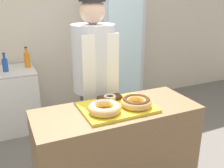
{
  "coord_description": "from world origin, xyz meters",
  "views": [
    {
      "loc": [
        -0.8,
        -1.66,
        1.74
      ],
      "look_at": [
        0.0,
        0.1,
        1.06
      ],
      "focal_mm": 40.0,
      "sensor_mm": 36.0,
      "label": 1
    }
  ],
  "objects_px": {
    "baker_person": "(94,83)",
    "beverage_fridge": "(116,51)",
    "chest_freezer": "(0,101)",
    "bottle_orange": "(27,59)",
    "donut_chocolate_glaze": "(136,102)",
    "brownie_back_right": "(115,97)",
    "brownie_back_left": "(104,99)",
    "donut_mini_center": "(110,97)",
    "bottle_blue": "(5,64)",
    "serving_tray": "(117,107)",
    "donut_light_glaze": "(105,108)"
  },
  "relations": [
    {
      "from": "beverage_fridge",
      "to": "bottle_orange",
      "type": "relative_size",
      "value": 6.88
    },
    {
      "from": "serving_tray",
      "to": "donut_light_glaze",
      "type": "xyz_separation_m",
      "value": [
        -0.14,
        -0.07,
        0.05
      ]
    },
    {
      "from": "donut_mini_center",
      "to": "brownie_back_left",
      "type": "height_order",
      "value": "donut_mini_center"
    },
    {
      "from": "baker_person",
      "to": "beverage_fridge",
      "type": "distance_m",
      "value": 1.45
    },
    {
      "from": "beverage_fridge",
      "to": "bottle_blue",
      "type": "bearing_deg",
      "value": -177.95
    },
    {
      "from": "donut_chocolate_glaze",
      "to": "brownie_back_right",
      "type": "height_order",
      "value": "donut_chocolate_glaze"
    },
    {
      "from": "donut_mini_center",
      "to": "beverage_fridge",
      "type": "bearing_deg",
      "value": 62.87
    },
    {
      "from": "donut_light_glaze",
      "to": "baker_person",
      "type": "xyz_separation_m",
      "value": [
        0.15,
        0.61,
        -0.01
      ]
    },
    {
      "from": "donut_chocolate_glaze",
      "to": "donut_mini_center",
      "type": "height_order",
      "value": "donut_chocolate_glaze"
    },
    {
      "from": "brownie_back_right",
      "to": "baker_person",
      "type": "xyz_separation_m",
      "value": [
        -0.04,
        0.4,
        0.01
      ]
    },
    {
      "from": "beverage_fridge",
      "to": "brownie_back_left",
      "type": "bearing_deg",
      "value": -118.6
    },
    {
      "from": "donut_chocolate_glaze",
      "to": "brownie_back_left",
      "type": "relative_size",
      "value": 2.63
    },
    {
      "from": "chest_freezer",
      "to": "brownie_back_right",
      "type": "bearing_deg",
      "value": -59.39
    },
    {
      "from": "brownie_back_right",
      "to": "chest_freezer",
      "type": "distance_m",
      "value": 1.93
    },
    {
      "from": "donut_chocolate_glaze",
      "to": "donut_mini_center",
      "type": "bearing_deg",
      "value": 123.14
    },
    {
      "from": "donut_mini_center",
      "to": "bottle_blue",
      "type": "xyz_separation_m",
      "value": [
        -0.77,
        1.54,
        0.0
      ]
    },
    {
      "from": "donut_light_glaze",
      "to": "beverage_fridge",
      "type": "distance_m",
      "value": 2.05
    },
    {
      "from": "donut_light_glaze",
      "to": "donut_mini_center",
      "type": "relative_size",
      "value": 2.1
    },
    {
      "from": "serving_tray",
      "to": "donut_light_glaze",
      "type": "bearing_deg",
      "value": -154.22
    },
    {
      "from": "brownie_back_left",
      "to": "bottle_blue",
      "type": "height_order",
      "value": "bottle_blue"
    },
    {
      "from": "bottle_blue",
      "to": "bottle_orange",
      "type": "relative_size",
      "value": 0.88
    },
    {
      "from": "brownie_back_right",
      "to": "bottle_orange",
      "type": "distance_m",
      "value": 1.73
    },
    {
      "from": "brownie_back_right",
      "to": "chest_freezer",
      "type": "bearing_deg",
      "value": 120.61
    },
    {
      "from": "baker_person",
      "to": "beverage_fridge",
      "type": "height_order",
      "value": "beverage_fridge"
    },
    {
      "from": "chest_freezer",
      "to": "bottle_orange",
      "type": "bearing_deg",
      "value": 5.73
    },
    {
      "from": "brownie_back_right",
      "to": "bottle_blue",
      "type": "relative_size",
      "value": 0.4
    },
    {
      "from": "serving_tray",
      "to": "bottle_orange",
      "type": "xyz_separation_m",
      "value": [
        -0.49,
        1.79,
        0.05
      ]
    },
    {
      "from": "baker_person",
      "to": "bottle_blue",
      "type": "relative_size",
      "value": 7.32
    },
    {
      "from": "baker_person",
      "to": "brownie_back_right",
      "type": "bearing_deg",
      "value": -84.17
    },
    {
      "from": "donut_chocolate_glaze",
      "to": "brownie_back_left",
      "type": "height_order",
      "value": "donut_chocolate_glaze"
    },
    {
      "from": "donut_chocolate_glaze",
      "to": "donut_mini_center",
      "type": "relative_size",
      "value": 2.1
    },
    {
      "from": "serving_tray",
      "to": "donut_mini_center",
      "type": "xyz_separation_m",
      "value": [
        0.0,
        0.14,
        0.03
      ]
    },
    {
      "from": "serving_tray",
      "to": "brownie_back_left",
      "type": "relative_size",
      "value": 6.04
    },
    {
      "from": "brownie_back_left",
      "to": "bottle_orange",
      "type": "distance_m",
      "value": 1.7
    },
    {
      "from": "donut_light_glaze",
      "to": "bottle_blue",
      "type": "xyz_separation_m",
      "value": [
        -0.63,
        1.75,
        -0.01
      ]
    },
    {
      "from": "donut_light_glaze",
      "to": "bottle_blue",
      "type": "distance_m",
      "value": 1.86
    },
    {
      "from": "serving_tray",
      "to": "chest_freezer",
      "type": "xyz_separation_m",
      "value": [
        -0.9,
        1.75,
        -0.47
      ]
    },
    {
      "from": "baker_person",
      "to": "chest_freezer",
      "type": "xyz_separation_m",
      "value": [
        -0.91,
        1.21,
        -0.51
      ]
    },
    {
      "from": "beverage_fridge",
      "to": "donut_mini_center",
      "type": "bearing_deg",
      "value": -117.13
    },
    {
      "from": "donut_light_glaze",
      "to": "donut_chocolate_glaze",
      "type": "relative_size",
      "value": 1.0
    },
    {
      "from": "brownie_back_left",
      "to": "beverage_fridge",
      "type": "distance_m",
      "value": 1.82
    },
    {
      "from": "donut_light_glaze",
      "to": "brownie_back_right",
      "type": "xyz_separation_m",
      "value": [
        0.19,
        0.21,
        -0.02
      ]
    },
    {
      "from": "serving_tray",
      "to": "chest_freezer",
      "type": "distance_m",
      "value": 2.02
    },
    {
      "from": "serving_tray",
      "to": "baker_person",
      "type": "height_order",
      "value": "baker_person"
    },
    {
      "from": "donut_mini_center",
      "to": "brownie_back_left",
      "type": "relative_size",
      "value": 1.25
    },
    {
      "from": "brownie_back_left",
      "to": "chest_freezer",
      "type": "distance_m",
      "value": 1.88
    },
    {
      "from": "brownie_back_left",
      "to": "baker_person",
      "type": "bearing_deg",
      "value": 80.96
    },
    {
      "from": "baker_person",
      "to": "chest_freezer",
      "type": "distance_m",
      "value": 1.59
    },
    {
      "from": "donut_chocolate_glaze",
      "to": "bottle_blue",
      "type": "distance_m",
      "value": 1.97
    },
    {
      "from": "brownie_back_left",
      "to": "brownie_back_right",
      "type": "distance_m",
      "value": 0.1
    }
  ]
}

